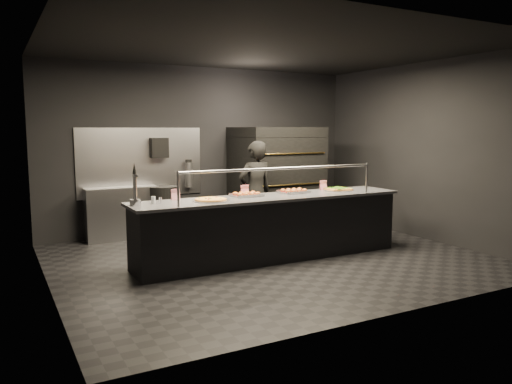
% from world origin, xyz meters
% --- Properties ---
extents(room, '(6.04, 6.00, 3.00)m').
position_xyz_m(room, '(-0.02, 0.05, 1.50)').
color(room, black).
rests_on(room, ground).
extents(service_counter, '(4.10, 0.78, 1.37)m').
position_xyz_m(service_counter, '(0.00, -0.00, 0.46)').
color(service_counter, black).
rests_on(service_counter, ground).
extents(pizza_oven, '(1.50, 1.23, 1.91)m').
position_xyz_m(pizza_oven, '(1.20, 1.90, 0.97)').
color(pizza_oven, black).
rests_on(pizza_oven, ground).
extents(prep_shelf, '(1.20, 0.35, 0.90)m').
position_xyz_m(prep_shelf, '(-1.60, 2.32, 0.45)').
color(prep_shelf, '#99999E').
rests_on(prep_shelf, ground).
extents(towel_dispenser, '(0.30, 0.20, 0.35)m').
position_xyz_m(towel_dispenser, '(-0.90, 2.39, 1.55)').
color(towel_dispenser, black).
rests_on(towel_dispenser, room).
extents(fire_extinguisher, '(0.14, 0.14, 0.51)m').
position_xyz_m(fire_extinguisher, '(-0.35, 2.40, 1.06)').
color(fire_extinguisher, '#B2B2B7').
rests_on(fire_extinguisher, room).
extents(beer_tap, '(0.14, 0.20, 0.54)m').
position_xyz_m(beer_tap, '(-1.95, 0.04, 1.08)').
color(beer_tap, silver).
rests_on(beer_tap, service_counter).
extents(round_pizza, '(0.49, 0.49, 0.03)m').
position_xyz_m(round_pizza, '(-0.95, -0.03, 0.94)').
color(round_pizza, silver).
rests_on(round_pizza, service_counter).
extents(slider_tray_a, '(0.44, 0.34, 0.07)m').
position_xyz_m(slider_tray_a, '(-0.32, 0.15, 0.95)').
color(slider_tray_a, silver).
rests_on(slider_tray_a, service_counter).
extents(slider_tray_b, '(0.49, 0.40, 0.07)m').
position_xyz_m(slider_tray_b, '(0.48, 0.15, 0.95)').
color(slider_tray_b, silver).
rests_on(slider_tray_b, service_counter).
extents(square_pizza, '(0.44, 0.44, 0.05)m').
position_xyz_m(square_pizza, '(1.26, 0.08, 0.94)').
color(square_pizza, silver).
rests_on(square_pizza, service_counter).
extents(condiment_jar, '(0.14, 0.06, 0.09)m').
position_xyz_m(condiment_jar, '(-1.67, 0.10, 0.96)').
color(condiment_jar, silver).
rests_on(condiment_jar, service_counter).
extents(tent_cards, '(2.57, 0.04, 0.15)m').
position_xyz_m(tent_cards, '(-0.17, 0.28, 1.00)').
color(tent_cards, white).
rests_on(tent_cards, service_counter).
extents(trash_bin, '(0.53, 0.53, 0.89)m').
position_xyz_m(trash_bin, '(-0.90, 2.22, 0.44)').
color(trash_bin, black).
rests_on(trash_bin, ground).
extents(worker, '(0.65, 0.46, 1.69)m').
position_xyz_m(worker, '(0.27, 0.99, 0.84)').
color(worker, black).
rests_on(worker, ground).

